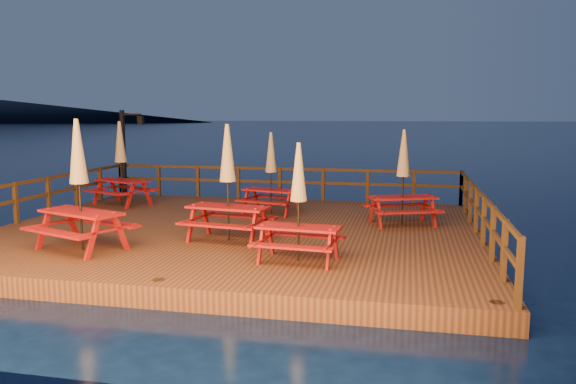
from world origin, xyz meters
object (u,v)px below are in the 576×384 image
picnic_table_0 (79,183)px  picnic_table_1 (271,172)px  picnic_table_2 (403,176)px  lamp_post (127,145)px

picnic_table_0 → picnic_table_1: bearing=81.2°
picnic_table_2 → picnic_table_1: bearing=146.0°
picnic_table_2 → picnic_table_0: bearing=-168.1°
picnic_table_1 → picnic_table_2: size_ratio=0.95×
lamp_post → picnic_table_2: (9.47, -3.24, -0.51)m
picnic_table_0 → lamp_post: bearing=131.7°
lamp_post → picnic_table_0: bearing=-69.1°
lamp_post → picnic_table_0: (2.85, -7.45, -0.36)m
picnic_table_0 → picnic_table_1: (2.89, 5.09, -0.22)m
picnic_table_0 → picnic_table_1: 5.86m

